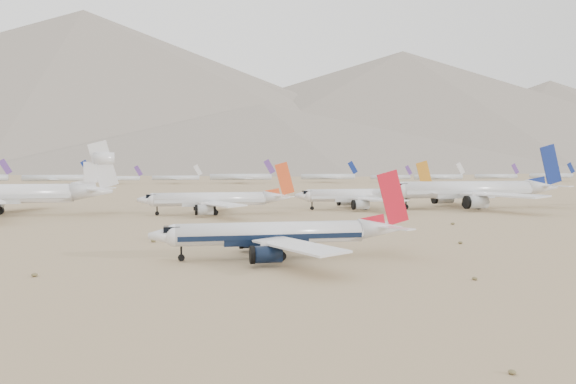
% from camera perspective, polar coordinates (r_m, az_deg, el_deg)
% --- Properties ---
extents(ground, '(7000.00, 7000.00, 0.00)m').
position_cam_1_polar(ground, '(96.28, 4.58, -5.81)').
color(ground, '#997F59').
rests_on(ground, ground).
extents(main_airliner, '(38.68, 37.78, 13.65)m').
position_cam_1_polar(main_airliner, '(86.88, -0.63, -4.26)').
color(main_airliner, silver).
rests_on(main_airliner, ground).
extents(row2_navy_widebody, '(59.04, 57.74, 21.00)m').
position_cam_1_polar(row2_navy_widebody, '(190.59, 18.36, 0.18)').
color(row2_navy_widebody, silver).
rests_on(row2_navy_widebody, ground).
extents(row2_gold_tail, '(43.39, 42.43, 15.45)m').
position_cam_1_polar(row2_gold_tail, '(179.11, 7.78, -0.36)').
color(row2_gold_tail, silver).
rests_on(row2_gold_tail, ground).
extents(row2_orange_tail, '(42.10, 41.18, 15.02)m').
position_cam_1_polar(row2_orange_tail, '(160.75, -7.27, -0.78)').
color(row2_orange_tail, silver).
rests_on(row2_orange_tail, ground).
extents(row2_white_trijet, '(59.81, 58.45, 21.19)m').
position_cam_1_polar(row2_white_trijet, '(174.22, -27.14, -0.16)').
color(row2_white_trijet, silver).
rests_on(row2_white_trijet, ground).
extents(distant_storage_row, '(626.81, 64.31, 15.18)m').
position_cam_1_polar(distant_storage_row, '(399.34, -6.73, 1.50)').
color(distant_storage_row, silver).
rests_on(distant_storage_row, ground).
extents(mountain_range, '(7354.00, 3024.00, 470.00)m').
position_cam_1_polar(mountain_range, '(1751.10, -7.94, 8.73)').
color(mountain_range, slate).
rests_on(mountain_range, ground).
extents(foothills, '(4637.50, 1395.00, 155.00)m').
position_cam_1_polar(foothills, '(1314.46, 13.88, 5.20)').
color(foothills, slate).
rests_on(foothills, ground).
extents(desert_scrub, '(233.60, 121.67, 0.63)m').
position_cam_1_polar(desert_scrub, '(71.39, -6.92, -8.70)').
color(desert_scrub, brown).
rests_on(desert_scrub, ground).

